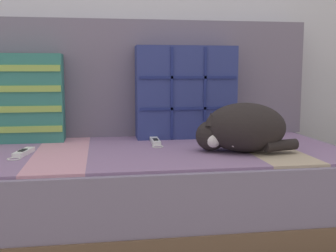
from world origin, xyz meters
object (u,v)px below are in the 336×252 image
Objects in this scene: throw_pillow_quilted at (186,92)px; game_remote_far at (23,153)px; couch at (115,191)px; throw_pillow_striped at (16,98)px; sleeping_cat at (241,129)px; game_remote_near at (155,142)px.

throw_pillow_quilted is 2.46× the size of game_remote_far.
throw_pillow_quilted is (0.35, 0.24, 0.40)m from couch.
sleeping_cat is at bearing -23.27° from throw_pillow_striped.
game_remote_far is at bearing -166.90° from couch.
throw_pillow_quilted is 2.36× the size of game_remote_near.
throw_pillow_quilted is 0.44m from sleeping_cat.
sleeping_cat is 1.93× the size of game_remote_near.
throw_pillow_striped is at bearing 166.41° from game_remote_near.
throw_pillow_striped is 0.38m from game_remote_far.
sleeping_cat is 0.41m from game_remote_near.
game_remote_far is (-0.35, -0.08, 0.19)m from couch.
sleeping_cat is (0.14, -0.40, -0.13)m from throw_pillow_quilted.
throw_pillow_quilted is 0.78m from throw_pillow_striped.
sleeping_cat reaches higher than couch.
throw_pillow_striped reaches higher than game_remote_far.
throw_pillow_quilted is at bearing 109.64° from sleeping_cat.
game_remote_near is at bearing -13.59° from throw_pillow_striped.
throw_pillow_quilted is at bearing 0.04° from throw_pillow_striped.
couch is 10.37× the size of game_remote_far.
couch is 4.80× the size of throw_pillow_striped.
throw_pillow_quilted is 0.31m from game_remote_near.
couch is at bearing 162.47° from sleeping_cat.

